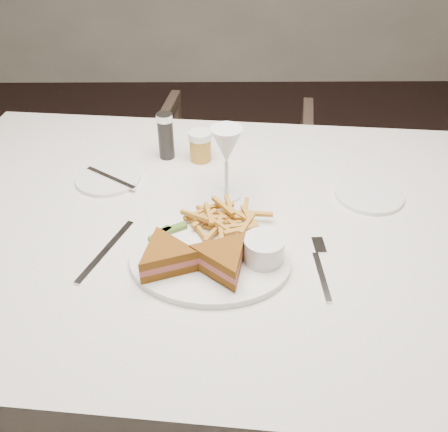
% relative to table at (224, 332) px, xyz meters
% --- Properties ---
extents(ground, '(5.00, 5.00, 0.00)m').
position_rel_table_xyz_m(ground, '(-0.24, 0.13, -0.38)').
color(ground, black).
rests_on(ground, ground).
extents(table, '(1.54, 1.11, 0.75)m').
position_rel_table_xyz_m(table, '(0.00, 0.00, 0.00)').
color(table, silver).
rests_on(table, ground).
extents(chair_far, '(0.69, 0.66, 0.63)m').
position_rel_table_xyz_m(chair_far, '(0.04, 0.85, -0.06)').
color(chair_far, '#403227').
rests_on(chair_far, ground).
extents(table_setting, '(0.79, 0.64, 0.18)m').
position_rel_table_xyz_m(table_setting, '(-0.02, -0.04, 0.41)').
color(table_setting, white).
rests_on(table_setting, table).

